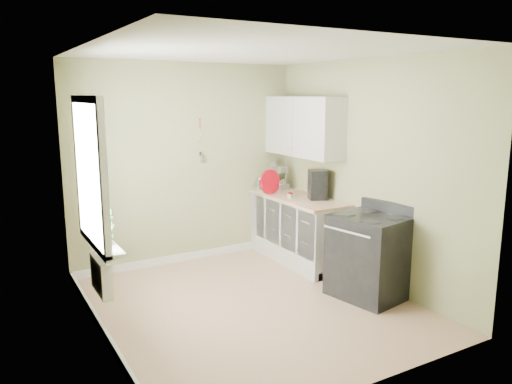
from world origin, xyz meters
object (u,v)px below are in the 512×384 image
stove (369,256)px  stand_mixer (278,177)px  kettle (259,183)px  coffee_maker (317,185)px

stove → stand_mixer: 2.20m
kettle → stand_mixer: bearing=-8.0°
kettle → coffee_maker: (0.32, -0.97, 0.09)m
stand_mixer → kettle: 0.31m
stand_mixer → coffee_maker: size_ratio=0.96×
kettle → coffee_maker: bearing=-71.8°
stove → stand_mixer: bearing=86.7°
stand_mixer → coffee_maker: coffee_maker is taller
stand_mixer → kettle: size_ratio=1.98×
stove → coffee_maker: (0.14, 1.18, 0.61)m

